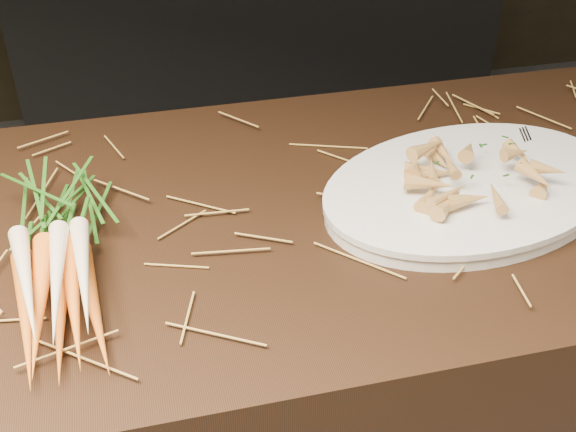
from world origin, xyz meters
name	(u,v)px	position (x,y,z in m)	size (l,w,h in m)	color
main_counter	(298,407)	(0.00, 0.30, 0.45)	(2.40, 0.70, 0.90)	black
back_counter	(255,35)	(0.30, 2.18, 0.42)	(1.82, 0.62, 0.84)	black
straw_bedding	(300,200)	(0.00, 0.30, 0.91)	(1.40, 0.60, 0.02)	#B0802D
root_veg_bunch	(56,235)	(-0.34, 0.25, 0.94)	(0.15, 0.44, 0.08)	#CB530F
serving_platter	(470,190)	(0.25, 0.26, 0.91)	(0.47, 0.31, 0.02)	white
roasted_veg_heap	(474,168)	(0.25, 0.26, 0.95)	(0.23, 0.17, 0.05)	#A1702F
serving_fork	(565,162)	(0.42, 0.28, 0.93)	(0.02, 0.18, 0.00)	silver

